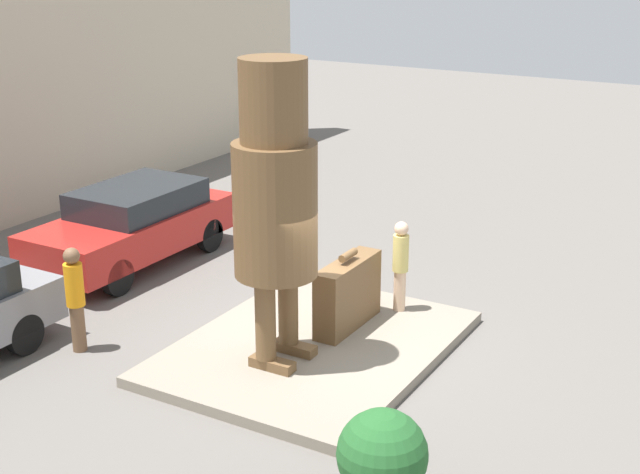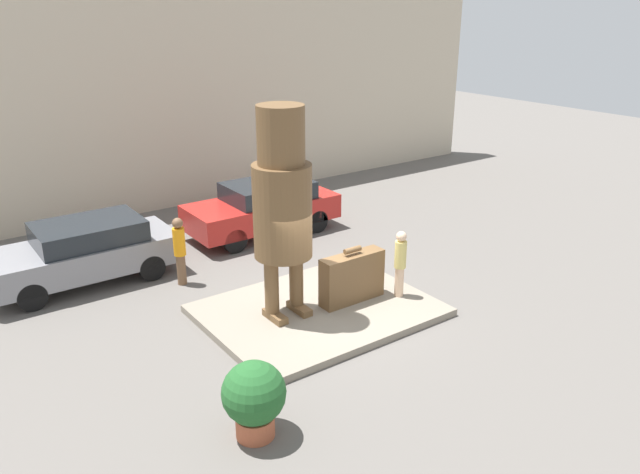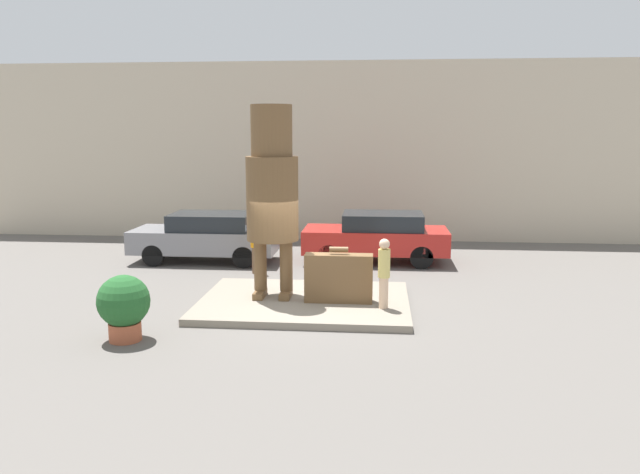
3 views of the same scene
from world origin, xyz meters
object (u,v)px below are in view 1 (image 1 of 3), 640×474
object	(u,v)px
planter_pot	(382,460)
tourist	(400,262)
parked_car_red	(133,223)
giant_suitcase	(348,294)
statue_figure	(275,191)
worker_hivis	(75,295)

from	to	relation	value
planter_pot	tourist	bearing A→B (deg)	23.25
tourist	parked_car_red	xyz separation A→B (m)	(-0.17, 5.75, -0.19)
giant_suitcase	tourist	xyz separation A→B (m)	(1.04, -0.44, 0.30)
statue_figure	worker_hivis	xyz separation A→B (m)	(-1.04, 3.07, -1.87)
tourist	planter_pot	world-z (taller)	tourist
giant_suitcase	planter_pot	size ratio (longest dim) A/B	1.19
parked_car_red	tourist	bearing A→B (deg)	91.72
planter_pot	worker_hivis	xyz separation A→B (m)	(1.43, 6.04, 0.21)
parked_car_red	worker_hivis	distance (m)	3.98
statue_figure	parked_car_red	size ratio (longest dim) A/B	1.01
statue_figure	worker_hivis	world-z (taller)	statue_figure
tourist	planter_pot	size ratio (longest dim) A/B	1.20
tourist	parked_car_red	world-z (taller)	tourist
giant_suitcase	planter_pot	distance (m)	4.83
parked_car_red	planter_pot	size ratio (longest dim) A/B	3.39
statue_figure	giant_suitcase	xyz separation A→B (m)	(1.59, -0.34, -2.07)
planter_pot	statue_figure	bearing A→B (deg)	50.30
planter_pot	worker_hivis	bearing A→B (deg)	76.70
tourist	statue_figure	bearing A→B (deg)	163.39
parked_car_red	worker_hivis	bearing A→B (deg)	28.60
tourist	worker_hivis	size ratio (longest dim) A/B	0.92
statue_figure	worker_hivis	distance (m)	3.74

